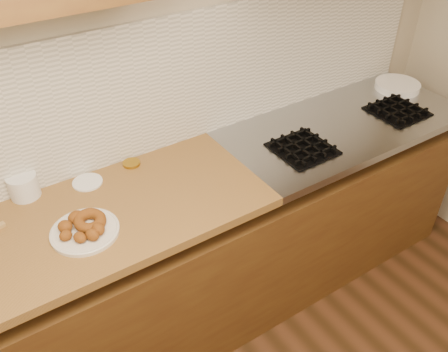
{
  "coord_description": "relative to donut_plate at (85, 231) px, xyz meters",
  "views": [
    {
      "loc": [
        -0.51,
        0.27,
        2.12
      ],
      "look_at": [
        0.36,
        1.6,
        0.93
      ],
      "focal_mm": 38.0,
      "sensor_mm": 36.0,
      "label": 1
    }
  ],
  "objects": [
    {
      "name": "base_cabinet",
      "position": [
        0.24,
        0.07,
        -0.52
      ],
      "size": [
        3.6,
        0.6,
        0.77
      ],
      "primitive_type": "cube",
      "color": "#553714",
      "rests_on": "floor"
    },
    {
      "name": "brass_jar_lid",
      "position": [
        0.32,
        0.31,
        -0.0
      ],
      "size": [
        0.09,
        0.09,
        0.01
      ],
      "primitive_type": "cylinder",
      "rotation": [
        0.0,
        0.0,
        -0.26
      ],
      "color": "#AA8220",
      "rests_on": "butcher_block"
    },
    {
      "name": "plastic_tub",
      "position": [
        -0.12,
        0.34,
        0.04
      ],
      "size": [
        0.13,
        0.13,
        0.1
      ],
      "primitive_type": "cylinder",
      "rotation": [
        0.0,
        0.0,
        -0.13
      ],
      "color": "white",
      "rests_on": "butcher_block"
    },
    {
      "name": "backsplash",
      "position": [
        0.24,
        0.37,
        0.29
      ],
      "size": [
        3.6,
        0.02,
        0.6
      ],
      "primitive_type": "cube",
      "color": "silver",
      "rests_on": "wall_back"
    },
    {
      "name": "ring_donut",
      "position": [
        0.03,
        0.01,
        0.03
      ],
      "size": [
        0.17,
        0.17,
        0.05
      ],
      "primitive_type": "torus",
      "rotation": [
        0.1,
        0.0,
        0.69
      ],
      "color": "brown",
      "rests_on": "donut_plate"
    },
    {
      "name": "stovetop",
      "position": [
        1.39,
        0.07,
        -0.03
      ],
      "size": [
        1.3,
        0.62,
        0.04
      ],
      "primitive_type": "cube",
      "color": "#9EA0A5",
      "rests_on": "base_cabinet"
    },
    {
      "name": "plate_stack",
      "position": [
        1.9,
        0.17,
        0.01
      ],
      "size": [
        0.25,
        0.25,
        0.04
      ],
      "color": "white",
      "rests_on": "stovetop"
    },
    {
      "name": "burner_grates",
      "position": [
        1.37,
        -0.01,
        0.0
      ],
      "size": [
        0.91,
        0.26,
        0.03
      ],
      "color": "black",
      "rests_on": "stovetop"
    },
    {
      "name": "donut_plate",
      "position": [
        0.0,
        0.0,
        0.0
      ],
      "size": [
        0.25,
        0.25,
        0.01
      ],
      "primitive_type": "cylinder",
      "color": "beige",
      "rests_on": "butcher_block"
    },
    {
      "name": "fried_dough_chunks",
      "position": [
        -0.02,
        -0.01,
        0.03
      ],
      "size": [
        0.16,
        0.2,
        0.05
      ],
      "color": "brown",
      "rests_on": "donut_plate"
    },
    {
      "name": "wall_back",
      "position": [
        0.24,
        0.38,
        0.44
      ],
      "size": [
        4.0,
        0.02,
        2.7
      ],
      "primitive_type": "cube",
      "color": "tan",
      "rests_on": "ground"
    },
    {
      "name": "tub_lid",
      "position": [
        0.11,
        0.29,
        -0.0
      ],
      "size": [
        0.17,
        0.17,
        0.01
      ],
      "primitive_type": "cylinder",
      "rotation": [
        0.0,
        0.0,
        -0.42
      ],
      "color": "white",
      "rests_on": "butcher_block"
    }
  ]
}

